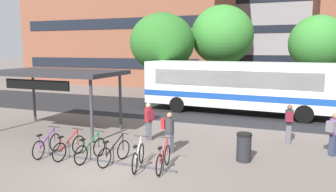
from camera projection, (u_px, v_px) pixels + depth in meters
ground at (109, 167)px, 10.84m from camera, size 200.00×200.00×0.00m
bus_lane_asphalt at (194, 110)px, 20.87m from camera, size 80.00×7.20×0.01m
city_bus at (241, 85)px, 19.58m from camera, size 12.14×3.24×3.20m
bike_rack at (102, 159)px, 11.35m from camera, size 5.69×0.15×0.70m
parked_bicycle_purple_0 at (47, 145)px, 12.04m from camera, size 0.52×1.72×0.99m
parked_bicycle_red_1 at (69, 147)px, 11.77m from camera, size 0.52×1.72×0.99m
parked_bicycle_green_2 at (90, 150)px, 11.46m from camera, size 0.52×1.72×0.99m
parked_bicycle_black_3 at (114, 153)px, 11.15m from camera, size 0.53×1.70×0.99m
parked_bicycle_silver_4 at (138, 157)px, 10.72m from camera, size 0.57×1.69×0.99m
parked_bicycle_red_5 at (163, 159)px, 10.55m from camera, size 0.52×1.72×0.99m
transit_shelter at (57, 74)px, 15.33m from camera, size 6.32×3.35×2.98m
commuter_maroon_pack_0 at (149, 119)px, 13.92m from camera, size 0.59×0.58×1.67m
commuter_grey_pack_1 at (334, 131)px, 11.86m from camera, size 0.56×0.60×1.64m
commuter_maroon_pack_2 at (289, 121)px, 13.38m from camera, size 0.35×0.53×1.69m
commuter_red_pack_3 at (169, 130)px, 12.26m from camera, size 0.60×0.50×1.60m
trash_bin at (244, 147)px, 11.36m from camera, size 0.55×0.55×1.03m
street_tree_1 at (222, 35)px, 26.04m from camera, size 5.07×5.07×7.56m
street_tree_2 at (162, 42)px, 24.60m from camera, size 5.00×5.00×6.77m
street_tree_3 at (318, 43)px, 24.28m from camera, size 4.28×4.28×6.57m
building_centre_block at (274, 21)px, 51.05m from camera, size 18.06×12.87×17.09m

